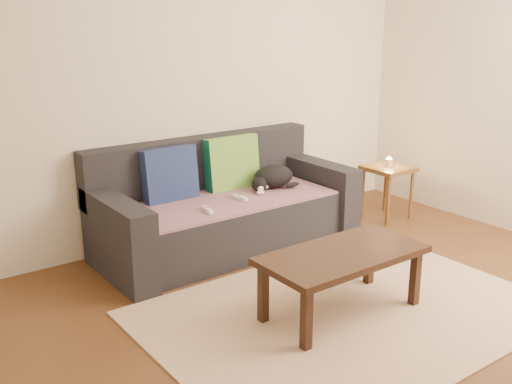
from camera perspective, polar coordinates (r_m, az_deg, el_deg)
ground at (r=3.88m, az=10.19°, el=-12.08°), size 4.50×4.50×0.00m
back_wall at (r=5.01m, az=-5.99°, el=10.28°), size 4.50×0.04×2.60m
sofa at (r=4.87m, az=-3.07°, el=-1.81°), size 2.10×0.94×0.87m
throw_blanket at (r=4.76m, az=-2.49°, el=-0.71°), size 1.66×0.74×0.02m
cushion_navy at (r=4.72m, az=-8.20°, el=1.54°), size 0.44×0.16×0.45m
cushion_green at (r=5.02m, az=-2.32°, el=2.57°), size 0.48×0.17×0.49m
cat at (r=5.02m, az=1.57°, el=1.42°), size 0.48×0.37×0.19m
wii_remote_a at (r=4.43m, az=-4.66°, el=-1.72°), size 0.05×0.15×0.03m
wii_remote_b at (r=4.71m, az=-1.54°, el=-0.56°), size 0.05×0.15×0.03m
side_table at (r=5.68m, az=12.46°, el=1.55°), size 0.40×0.40×0.50m
candle at (r=5.65m, az=12.54°, el=2.77°), size 0.06×0.06×0.09m
rug at (r=3.97m, az=8.61°, el=-11.21°), size 2.50×1.80×0.01m
coffee_table at (r=3.80m, az=8.24°, el=-6.40°), size 1.06×0.53×0.43m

